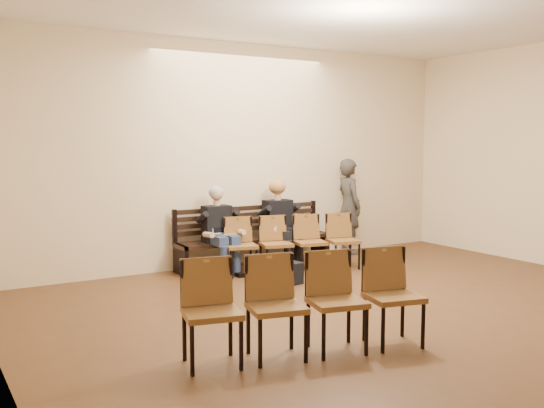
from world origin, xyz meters
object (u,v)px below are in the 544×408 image
(chair_row_front, at_px, (293,243))
(chair_row_back, at_px, (307,305))
(passerby, at_px, (349,199))
(water_bottle, at_px, (296,230))
(bag, at_px, (286,274))
(bench, at_px, (255,252))
(laptop, at_px, (225,236))
(seated_woman, at_px, (281,225))
(seated_man, at_px, (220,231))

(chair_row_front, xyz_separation_m, chair_row_back, (-1.86, -3.07, 0.04))
(passerby, relative_size, chair_row_front, 0.92)
(water_bottle, distance_m, chair_row_front, 0.44)
(bag, bearing_deg, passerby, 32.64)
(bench, xyz_separation_m, laptop, (-0.66, -0.26, 0.34))
(seated_woman, height_order, chair_row_back, seated_woman)
(seated_man, height_order, chair_row_front, seated_man)
(chair_row_front, bearing_deg, bench, 129.35)
(bag, bearing_deg, chair_row_front, 50.24)
(laptop, relative_size, passerby, 0.16)
(seated_woman, xyz_separation_m, laptop, (-1.06, -0.14, -0.08))
(bench, height_order, chair_row_back, chair_row_back)
(seated_man, xyz_separation_m, seated_woman, (1.08, 0.00, 0.01))
(chair_row_front, bearing_deg, seated_man, 166.34)
(seated_woman, bearing_deg, chair_row_back, -118.65)
(seated_woman, height_order, bag, seated_woman)
(seated_man, height_order, laptop, seated_man)
(passerby, height_order, chair_row_back, passerby)
(seated_woman, bearing_deg, water_bottle, -52.81)
(seated_woman, distance_m, passerby, 1.59)
(bench, relative_size, laptop, 8.56)
(seated_woman, relative_size, chair_row_front, 0.62)
(bench, xyz_separation_m, seated_man, (-0.68, -0.12, 0.40))
(seated_man, xyz_separation_m, passerby, (2.62, 0.22, 0.33))
(seated_man, relative_size, chair_row_back, 0.55)
(bench, distance_m, seated_woman, 0.59)
(laptop, xyz_separation_m, water_bottle, (1.21, -0.06, 0.01))
(bench, height_order, water_bottle, water_bottle)
(laptop, bearing_deg, chair_row_front, -30.96)
(chair_row_front, distance_m, chair_row_back, 3.58)
(chair_row_front, bearing_deg, water_bottle, 66.27)
(passerby, bearing_deg, seated_woman, 106.85)
(bench, xyz_separation_m, bag, (-0.25, -1.31, -0.07))
(bag, height_order, chair_row_back, chair_row_back)
(bench, bearing_deg, chair_row_back, -112.80)
(seated_man, height_order, water_bottle, seated_man)
(bag, bearing_deg, seated_woman, 61.09)
(bag, relative_size, passerby, 0.21)
(seated_man, height_order, passerby, passerby)
(seated_woman, relative_size, bag, 3.11)
(passerby, distance_m, chair_row_front, 1.89)
(seated_man, relative_size, seated_woman, 0.98)
(seated_man, distance_m, seated_woman, 1.08)
(bag, xyz_separation_m, chair_row_back, (-1.31, -2.41, 0.32))
(seated_man, distance_m, passerby, 2.65)
(laptop, bearing_deg, bench, 13.02)
(bench, relative_size, seated_woman, 2.04)
(seated_woman, bearing_deg, bag, -118.91)
(water_bottle, xyz_separation_m, bag, (-0.81, -0.99, -0.42))
(seated_man, relative_size, laptop, 4.09)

